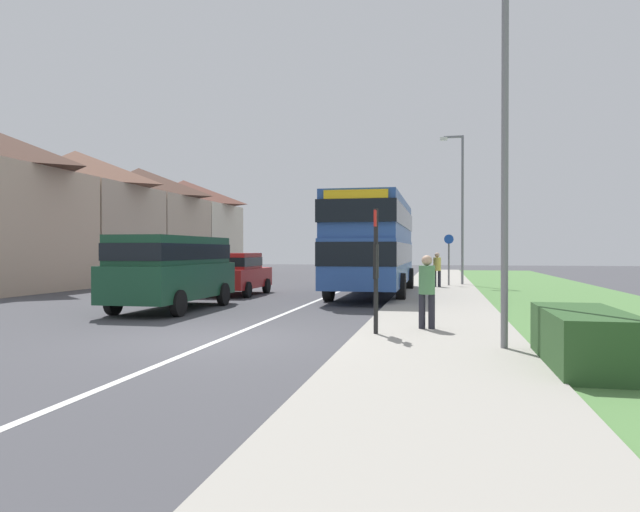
{
  "coord_description": "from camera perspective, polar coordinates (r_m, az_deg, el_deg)",
  "views": [
    {
      "loc": [
        4.25,
        -10.74,
        1.77
      ],
      "look_at": [
        0.68,
        6.48,
        1.6
      ],
      "focal_mm": 32.63,
      "sensor_mm": 36.0,
      "label": 1
    }
  ],
  "objects": [
    {
      "name": "parked_van_dark_green",
      "position": [
        17.79,
        -14.24,
        -0.98
      ],
      "size": [
        2.11,
        5.27,
        2.18
      ],
      "color": "#19472D",
      "rests_on": "ground_plane"
    },
    {
      "name": "grass_verge_seaward",
      "position": [
        17.36,
        25.94,
        -5.22
      ],
      "size": [
        6.0,
        68.0,
        0.08
      ],
      "primitive_type": "cube",
      "color": "#517F42",
      "rests_on": "ground_plane"
    },
    {
      "name": "pedestrian_walking_away",
      "position": [
        26.81,
        11.41,
        -1.15
      ],
      "size": [
        0.34,
        0.34,
        1.67
      ],
      "color": "#23232D",
      "rests_on": "ground_plane"
    },
    {
      "name": "lane_marking_centre",
      "position": [
        19.3,
        -1.05,
        -4.7
      ],
      "size": [
        0.14,
        60.0,
        0.01
      ],
      "primitive_type": "cube",
      "color": "silver",
      "rests_on": "ground_plane"
    },
    {
      "name": "house_terrace_far_side",
      "position": [
        37.39,
        -19.89,
        3.35
      ],
      "size": [
        7.43,
        27.14,
        7.22
      ],
      "color": "#C1A88E",
      "rests_on": "ground_plane"
    },
    {
      "name": "bus_stop_sign",
      "position": [
        11.56,
        5.51,
        -0.59
      ],
      "size": [
        0.09,
        0.52,
        2.6
      ],
      "color": "black",
      "rests_on": "ground_plane"
    },
    {
      "name": "cycle_route_sign",
      "position": [
        28.06,
        12.52,
        -0.16
      ],
      "size": [
        0.44,
        0.08,
        2.52
      ],
      "color": "slate",
      "rests_on": "ground_plane"
    },
    {
      "name": "pavement_near_side",
      "position": [
        16.83,
        11.54,
        -5.29
      ],
      "size": [
        3.2,
        68.0,
        0.12
      ],
      "primitive_type": "cube",
      "color": "#9E998E",
      "rests_on": "ground_plane"
    },
    {
      "name": "pedestrian_at_stop",
      "position": [
        12.44,
        10.44,
        -3.12
      ],
      "size": [
        0.34,
        0.34,
        1.67
      ],
      "color": "#23232D",
      "rests_on": "ground_plane"
    },
    {
      "name": "parked_car_red",
      "position": [
        23.22,
        -8.3,
        -1.57
      ],
      "size": [
        1.97,
        3.96,
        1.66
      ],
      "color": "#B21E1E",
      "rests_on": "ground_plane"
    },
    {
      "name": "ground_plane",
      "position": [
        11.69,
        -9.85,
        -8.17
      ],
      "size": [
        120.0,
        120.0,
        0.0
      ],
      "primitive_type": "plane",
      "color": "#424247"
    },
    {
      "name": "street_lamp_mid",
      "position": [
        29.24,
        13.59,
        5.37
      ],
      "size": [
        1.14,
        0.2,
        7.36
      ],
      "color": "slate",
      "rests_on": "ground_plane"
    },
    {
      "name": "roadside_hedge",
      "position": [
        9.31,
        24.53,
        -7.65
      ],
      "size": [
        1.1,
        2.71,
        0.9
      ],
      "primitive_type": "cube",
      "color": "#2D5128",
      "rests_on": "ground_plane"
    },
    {
      "name": "double_decker_bus",
      "position": [
        22.66,
        5.25,
        1.49
      ],
      "size": [
        2.8,
        9.76,
        3.7
      ],
      "color": "#284C93",
      "rests_on": "ground_plane"
    },
    {
      "name": "street_lamp_near",
      "position": [
        10.59,
        17.11,
        14.27
      ],
      "size": [
        1.14,
        0.2,
        7.47
      ],
      "color": "slate",
      "rests_on": "ground_plane"
    }
  ]
}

